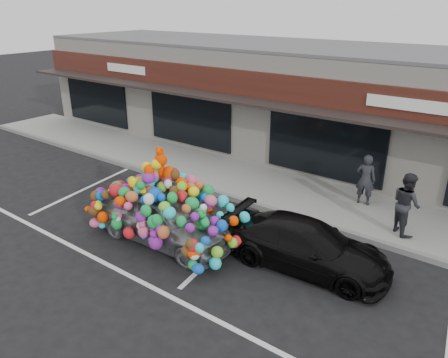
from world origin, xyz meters
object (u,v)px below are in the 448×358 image
Objects in this scene: pedestrian_a at (366,180)px; black_sedan at (307,246)px; pedestrian_b at (406,204)px; toy_car at (164,210)px.

black_sedan is at bearing 83.08° from pedestrian_a.
pedestrian_a is at bearing 6.76° from pedestrian_b.
toy_car is 3.76m from black_sedan.
toy_car reaches higher than pedestrian_b.
pedestrian_a is at bearing -3.57° from black_sedan.
pedestrian_a is at bearing -36.44° from toy_car.
pedestrian_a is 0.93× the size of pedestrian_b.
black_sedan is 2.50× the size of pedestrian_a.
black_sedan is at bearing 107.40° from pedestrian_b.
toy_car reaches higher than pedestrian_a.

